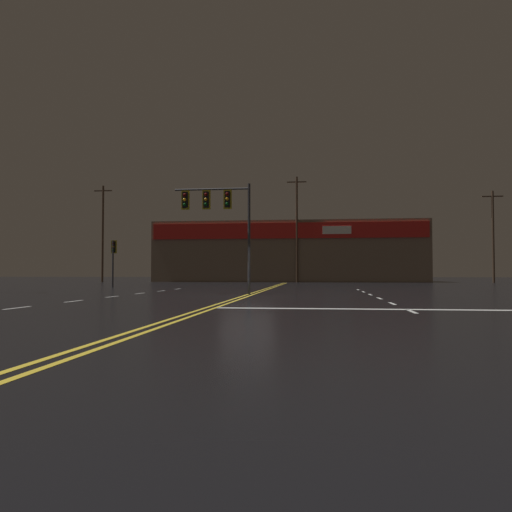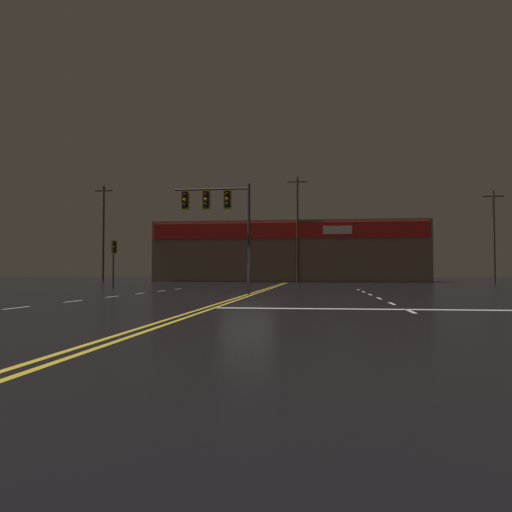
% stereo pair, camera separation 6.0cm
% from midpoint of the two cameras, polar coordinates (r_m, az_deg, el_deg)
% --- Properties ---
extents(ground_plane, '(200.00, 200.00, 0.00)m').
position_cam_midpoint_polar(ground_plane, '(23.68, -0.98, -4.56)').
color(ground_plane, black).
extents(road_markings, '(17.58, 60.00, 0.01)m').
position_cam_midpoint_polar(road_markings, '(21.76, 1.73, -4.78)').
color(road_markings, gold).
rests_on(road_markings, ground).
extents(traffic_signal_median, '(3.96, 0.36, 5.65)m').
position_cam_midpoint_polar(traffic_signal_median, '(25.84, -4.44, 5.49)').
color(traffic_signal_median, '#38383D').
rests_on(traffic_signal_median, ground).
extents(traffic_signal_corner_northwest, '(0.42, 0.36, 3.54)m').
position_cam_midpoint_polar(traffic_signal_corner_northwest, '(39.21, -15.89, 0.37)').
color(traffic_signal_corner_northwest, '#38383D').
rests_on(traffic_signal_corner_northwest, ground).
extents(building_backdrop, '(31.96, 10.23, 7.13)m').
position_cam_midpoint_polar(building_backdrop, '(61.71, 3.94, 0.40)').
color(building_backdrop, '#7A6651').
rests_on(building_backdrop, ground).
extents(utility_pole_row, '(46.43, 0.26, 12.00)m').
position_cam_midpoint_polar(utility_pole_row, '(56.80, 3.24, 2.85)').
color(utility_pole_row, '#4C3828').
rests_on(utility_pole_row, ground).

